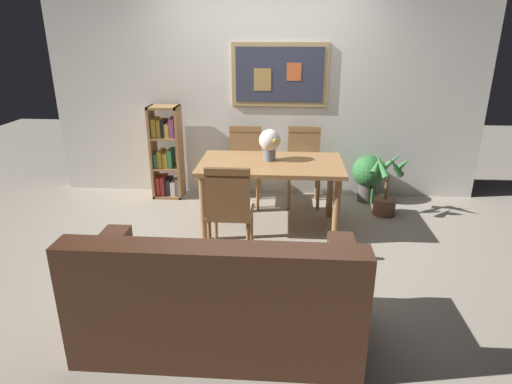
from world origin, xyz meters
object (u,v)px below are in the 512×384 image
(dining_chair_far_right, at_px, (304,160))
(leather_couch, at_px, (219,301))
(potted_palm, at_px, (387,189))
(potted_ivy, at_px, (368,175))
(dining_table, at_px, (271,171))
(dining_chair_near_left, at_px, (229,206))
(bookshelf, at_px, (167,156))
(dining_chair_far_left, at_px, (245,159))
(flower_vase, at_px, (270,142))

(dining_chair_far_right, height_order, leather_couch, dining_chair_far_right)
(leather_couch, bearing_deg, dining_chair_far_right, 76.40)
(dining_chair_far_right, height_order, potted_palm, dining_chair_far_right)
(dining_chair_far_right, distance_m, potted_ivy, 0.82)
(dining_table, xyz_separation_m, potted_ivy, (1.14, 0.85, -0.29))
(leather_couch, bearing_deg, dining_chair_near_left, 93.55)
(dining_table, height_order, bookshelf, bookshelf)
(dining_chair_near_left, xyz_separation_m, dining_chair_far_right, (0.69, 1.49, 0.00))
(dining_table, relative_size, dining_chair_near_left, 1.59)
(dining_chair_far_right, height_order, dining_chair_far_left, same)
(leather_couch, height_order, bookshelf, bookshelf)
(dining_chair_near_left, xyz_separation_m, flower_vase, (0.32, 0.80, 0.37))
(dining_table, distance_m, leather_couch, 1.87)
(dining_table, bearing_deg, dining_chair_far_right, 64.52)
(dining_chair_near_left, bearing_deg, dining_table, 65.54)
(potted_ivy, bearing_deg, dining_chair_near_left, -132.97)
(potted_palm, height_order, flower_vase, flower_vase)
(dining_table, relative_size, potted_ivy, 2.53)
(leather_couch, relative_size, flower_vase, 5.62)
(dining_chair_far_right, height_order, bookshelf, bookshelf)
(dining_chair_near_left, relative_size, potted_ivy, 1.59)
(dining_chair_near_left, distance_m, bookshelf, 1.86)
(dining_chair_far_right, relative_size, flower_vase, 2.84)
(dining_chair_far_right, distance_m, bookshelf, 1.67)
(bookshelf, height_order, potted_palm, bookshelf)
(dining_table, height_order, potted_palm, potted_palm)
(dining_chair_far_left, distance_m, flower_vase, 0.82)
(dining_chair_near_left, xyz_separation_m, leather_couch, (0.07, -1.09, -0.23))
(dining_chair_near_left, bearing_deg, bookshelf, 121.78)
(bookshelf, bearing_deg, dining_chair_far_left, -7.17)
(leather_couch, bearing_deg, flower_vase, 82.55)
(dining_chair_near_left, bearing_deg, potted_ivy, 47.03)
(potted_ivy, bearing_deg, dining_chair_far_left, -175.13)
(leather_couch, bearing_deg, dining_table, 81.74)
(dining_table, bearing_deg, bookshelf, 147.09)
(bookshelf, bearing_deg, leather_couch, -68.61)
(dining_chair_far_right, xyz_separation_m, flower_vase, (-0.38, -0.68, 0.37))
(dining_chair_near_left, height_order, dining_chair_far_left, same)
(leather_couch, height_order, potted_palm, leather_couch)
(dining_chair_near_left, distance_m, dining_chair_far_left, 1.46)
(potted_palm, bearing_deg, dining_chair_far_right, 161.40)
(dining_table, relative_size, potted_palm, 1.92)
(dining_chair_far_right, relative_size, bookshelf, 0.80)
(dining_table, distance_m, potted_ivy, 1.46)
(dining_chair_near_left, distance_m, potted_palm, 2.01)
(leather_couch, xyz_separation_m, potted_palm, (1.55, 2.27, -0.00))
(dining_chair_far_right, bearing_deg, potted_palm, -18.60)
(bookshelf, relative_size, flower_vase, 3.54)
(dining_chair_far_left, bearing_deg, dining_table, -65.14)
(dining_chair_far_right, xyz_separation_m, potted_ivy, (0.79, 0.10, -0.20))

